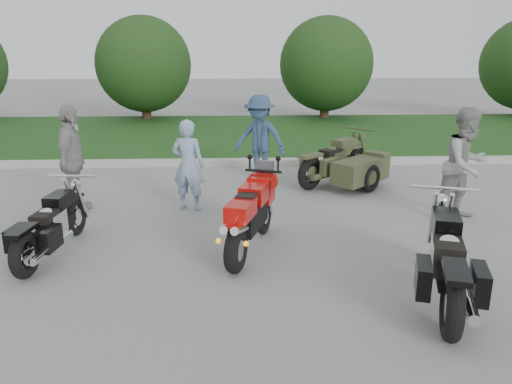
{
  "coord_description": "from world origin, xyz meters",
  "views": [
    {
      "loc": [
        0.44,
        -6.24,
        2.9
      ],
      "look_at": [
        0.75,
        0.87,
        0.8
      ],
      "focal_mm": 35.0,
      "sensor_mm": 36.0,
      "label": 1
    }
  ],
  "objects_px": {
    "cruiser_right": "(447,264)",
    "person_denim": "(259,138)",
    "cruiser_left": "(50,229)",
    "cruiser_sidecar": "(349,167)",
    "person_grey": "(466,165)",
    "person_stripe": "(188,165)",
    "sportbike_red": "(250,214)",
    "person_back": "(72,160)"
  },
  "relations": [
    {
      "from": "cruiser_right",
      "to": "person_denim",
      "type": "distance_m",
      "value": 5.98
    },
    {
      "from": "cruiser_left",
      "to": "person_denim",
      "type": "xyz_separation_m",
      "value": [
        3.16,
        4.11,
        0.52
      ]
    },
    {
      "from": "cruiser_right",
      "to": "person_denim",
      "type": "bearing_deg",
      "value": 125.84
    },
    {
      "from": "cruiser_right",
      "to": "cruiser_sidecar",
      "type": "height_order",
      "value": "cruiser_right"
    },
    {
      "from": "cruiser_left",
      "to": "person_grey",
      "type": "xyz_separation_m",
      "value": [
        6.52,
        1.34,
        0.54
      ]
    },
    {
      "from": "person_stripe",
      "to": "cruiser_right",
      "type": "bearing_deg",
      "value": 147.93
    },
    {
      "from": "sportbike_red",
      "to": "person_grey",
      "type": "distance_m",
      "value": 3.93
    },
    {
      "from": "cruiser_right",
      "to": "cruiser_sidecar",
      "type": "distance_m",
      "value": 4.98
    },
    {
      "from": "cruiser_sidecar",
      "to": "sportbike_red",
      "type": "bearing_deg",
      "value": -75.15
    },
    {
      "from": "cruiser_sidecar",
      "to": "person_back",
      "type": "xyz_separation_m",
      "value": [
        -5.26,
        -1.42,
        0.53
      ]
    },
    {
      "from": "cruiser_left",
      "to": "person_grey",
      "type": "distance_m",
      "value": 6.68
    },
    {
      "from": "cruiser_left",
      "to": "person_grey",
      "type": "bearing_deg",
      "value": 18.95
    },
    {
      "from": "cruiser_right",
      "to": "person_denim",
      "type": "height_order",
      "value": "person_denim"
    },
    {
      "from": "sportbike_red",
      "to": "person_grey",
      "type": "xyz_separation_m",
      "value": [
        3.69,
        1.32,
        0.38
      ]
    },
    {
      "from": "cruiser_left",
      "to": "cruiser_sidecar",
      "type": "relative_size",
      "value": 1.01
    },
    {
      "from": "sportbike_red",
      "to": "person_back",
      "type": "bearing_deg",
      "value": 164.86
    },
    {
      "from": "cruiser_left",
      "to": "person_stripe",
      "type": "xyz_separation_m",
      "value": [
        1.78,
        2.07,
        0.41
      ]
    },
    {
      "from": "cruiser_left",
      "to": "person_back",
      "type": "relative_size",
      "value": 1.12
    },
    {
      "from": "sportbike_red",
      "to": "person_denim",
      "type": "relative_size",
      "value": 1.09
    },
    {
      "from": "person_stripe",
      "to": "sportbike_red",
      "type": "bearing_deg",
      "value": 133.13
    },
    {
      "from": "person_denim",
      "to": "person_back",
      "type": "xyz_separation_m",
      "value": [
        -3.41,
        -2.09,
        0.02
      ]
    },
    {
      "from": "cruiser_left",
      "to": "person_back",
      "type": "distance_m",
      "value": 2.11
    },
    {
      "from": "person_grey",
      "to": "person_stripe",
      "type": "bearing_deg",
      "value": 146.95
    },
    {
      "from": "cruiser_right",
      "to": "person_stripe",
      "type": "height_order",
      "value": "person_stripe"
    },
    {
      "from": "cruiser_left",
      "to": "cruiser_right",
      "type": "bearing_deg",
      "value": -9.74
    },
    {
      "from": "cruiser_left",
      "to": "cruiser_sidecar",
      "type": "distance_m",
      "value": 6.08
    },
    {
      "from": "person_stripe",
      "to": "person_denim",
      "type": "xyz_separation_m",
      "value": [
        1.38,
        2.04,
        0.11
      ]
    },
    {
      "from": "sportbike_red",
      "to": "person_back",
      "type": "xyz_separation_m",
      "value": [
        -3.08,
        1.99,
        0.37
      ]
    },
    {
      "from": "cruiser_left",
      "to": "cruiser_sidecar",
      "type": "xyz_separation_m",
      "value": [
        5.01,
        3.44,
        0.01
      ]
    },
    {
      "from": "person_back",
      "to": "person_grey",
      "type": "bearing_deg",
      "value": -97.87
    },
    {
      "from": "cruiser_sidecar",
      "to": "person_stripe",
      "type": "xyz_separation_m",
      "value": [
        -3.23,
        -1.37,
        0.4
      ]
    },
    {
      "from": "cruiser_right",
      "to": "person_denim",
      "type": "xyz_separation_m",
      "value": [
        -1.88,
        5.66,
        0.45
      ]
    },
    {
      "from": "cruiser_sidecar",
      "to": "person_denim",
      "type": "height_order",
      "value": "person_denim"
    },
    {
      "from": "person_denim",
      "to": "person_stripe",
      "type": "bearing_deg",
      "value": -96.91
    },
    {
      "from": "cruiser_right",
      "to": "person_grey",
      "type": "xyz_separation_m",
      "value": [
        1.48,
        2.89,
        0.48
      ]
    },
    {
      "from": "sportbike_red",
      "to": "cruiser_right",
      "type": "xyz_separation_m",
      "value": [
        2.21,
        -1.57,
        -0.1
      ]
    },
    {
      "from": "sportbike_red",
      "to": "cruiser_left",
      "type": "distance_m",
      "value": 2.84
    },
    {
      "from": "person_stripe",
      "to": "person_grey",
      "type": "distance_m",
      "value": 4.8
    },
    {
      "from": "cruiser_left",
      "to": "person_grey",
      "type": "relative_size",
      "value": 1.11
    },
    {
      "from": "person_grey",
      "to": "person_back",
      "type": "height_order",
      "value": "person_grey"
    },
    {
      "from": "cruiser_left",
      "to": "person_stripe",
      "type": "bearing_deg",
      "value": 56.59
    },
    {
      "from": "cruiser_sidecar",
      "to": "person_grey",
      "type": "relative_size",
      "value": 1.1
    }
  ]
}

